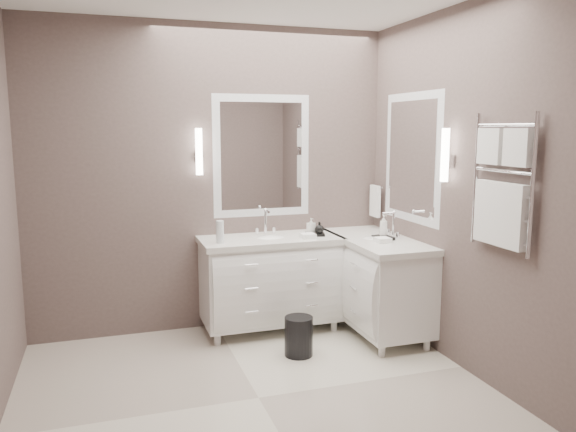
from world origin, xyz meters
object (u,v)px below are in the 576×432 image
object	(u,v)px
towel_ladder	(501,191)
waste_bin	(299,336)
vanity_back	(271,277)
vanity_right	(376,278)

from	to	relation	value
towel_ladder	waste_bin	distance (m)	1.91
vanity_back	vanity_right	size ratio (longest dim) A/B	1.00
towel_ladder	waste_bin	xyz separation A→B (m)	(-1.05, 1.00, -1.23)
towel_ladder	vanity_back	bearing A→B (deg)	124.10
vanity_right	waste_bin	xyz separation A→B (m)	(-0.83, -0.30, -0.33)
vanity_right	towel_ladder	xyz separation A→B (m)	(0.23, -1.30, 0.91)
towel_ladder	waste_bin	size ratio (longest dim) A/B	2.84
vanity_right	waste_bin	world-z (taller)	vanity_right
towel_ladder	waste_bin	world-z (taller)	towel_ladder
vanity_back	waste_bin	xyz separation A→B (m)	(0.05, -0.63, -0.33)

